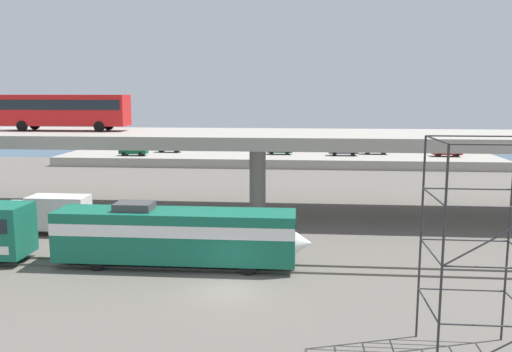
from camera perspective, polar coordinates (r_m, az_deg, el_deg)
The scene contains 16 objects.
ground_plane at distance 31.56m, azimuth -2.97°, elevation -11.95°, with size 260.00×260.00×0.00m, color #605B54.
rail_strip_near at distance 34.60m, azimuth -2.21°, elevation -9.94°, with size 110.00×0.12×0.12m, color #59544C.
rail_strip_far at distance 35.95m, azimuth -1.92°, elevation -9.20°, with size 110.00×0.12×0.12m, color #59544C.
train_locomotive at distance 35.18m, azimuth -7.29°, elevation -6.05°, with size 16.51×3.04×4.18m.
highway_overpass at distance 49.57m, azimuth 0.17°, elevation 3.83°, with size 96.00×11.68×7.52m.
transit_bus_on_overpass at distance 54.64m, azimuth -19.50°, elevation 6.68°, with size 12.00×2.68×3.40m.
service_truck_west at distance 46.19m, azimuth -21.03°, elevation -3.68°, with size 6.80×2.46×3.04m.
scaffolding_tower at distance 24.06m, azimuth 22.48°, elevation -6.61°, with size 3.90×3.90×9.38m.
pier_parking_lot at distance 84.96m, azimuth 2.16°, elevation 1.78°, with size 67.86×12.63×1.38m, color #9E998E.
parked_car_0 at distance 89.48m, azimuth -9.13°, elevation 2.98°, with size 4.06×1.86×1.50m.
parked_car_1 at distance 84.80m, azimuth 9.16°, elevation 2.65°, with size 4.49×1.86×1.50m.
parked_car_2 at distance 87.72m, azimuth 12.41°, elevation 2.76°, with size 4.03×1.91×1.50m.
parked_car_3 at distance 87.69m, azimuth 19.49°, elevation 2.46°, with size 4.29×2.00×1.50m.
parked_car_4 at distance 85.88m, azimuth -12.76°, elevation 2.62°, with size 4.22×1.89×1.50m.
parked_car_5 at distance 85.55m, azimuth 2.48°, elevation 2.81°, with size 4.00×1.94×1.50m.
harbor_water at distance 107.86m, azimuth 2.77°, elevation 2.93°, with size 140.00×36.00×0.01m, color #385B7A.
Camera 1 is at (4.16, -29.20, 11.24)m, focal length 37.94 mm.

